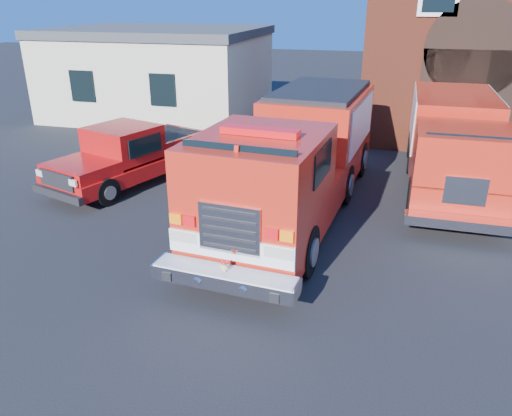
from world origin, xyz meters
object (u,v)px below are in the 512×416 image
(fire_engine, at_px, (297,156))
(secondary_truck, at_px, (454,140))
(pickup_truck, at_px, (131,155))
(side_building, at_px, (160,71))

(fire_engine, xyz_separation_m, secondary_truck, (4.43, 3.42, -0.12))
(fire_engine, distance_m, pickup_truck, 5.92)
(side_building, distance_m, secondary_truck, 15.80)
(fire_engine, bearing_deg, secondary_truck, 37.72)
(side_building, height_order, fire_engine, side_building)
(pickup_truck, relative_size, secondary_truck, 0.73)
(side_building, relative_size, pickup_truck, 1.62)
(side_building, relative_size, fire_engine, 0.97)
(side_building, bearing_deg, secondary_truck, -29.12)
(pickup_truck, height_order, secondary_truck, secondary_truck)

